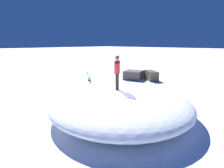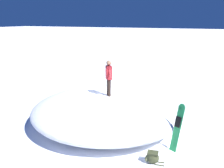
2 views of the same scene
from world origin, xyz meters
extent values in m
plane|color=white|center=(0.00, 0.00, 0.00)|extent=(240.00, 240.00, 0.00)
ellipsoid|color=white|center=(-0.28, -0.23, 0.64)|extent=(9.06, 9.13, 1.28)
cylinder|color=black|center=(-0.25, -0.38, 1.67)|extent=(0.14, 0.14, 0.76)
cylinder|color=black|center=(-0.09, -0.26, 1.67)|extent=(0.14, 0.14, 0.76)
cube|color=maroon|center=(-0.17, -0.32, 2.33)|extent=(0.47, 0.43, 0.57)
sphere|color=#936B4C|center=(-0.17, -0.32, 2.75)|extent=(0.21, 0.21, 0.21)
cylinder|color=maroon|center=(-0.41, -0.50, 2.38)|extent=(0.35, 0.28, 0.47)
cylinder|color=maroon|center=(0.07, -0.15, 2.38)|extent=(0.35, 0.28, 0.47)
cube|color=#1E8C47|center=(-1.32, -3.58, 0.78)|extent=(0.48, 0.42, 1.57)
cylinder|color=#1E8C47|center=(-1.14, -3.66, 1.56)|extent=(0.19, 0.28, 0.27)
cube|color=black|center=(-1.31, -3.58, 1.06)|extent=(0.19, 0.25, 0.38)
cube|color=black|center=(-1.22, -3.62, 1.06)|extent=(0.17, 0.21, 0.12)
cube|color=black|center=(-1.34, -3.56, 0.50)|extent=(0.17, 0.21, 0.12)
ellipsoid|color=#383D23|center=(-2.55, -3.07, 0.21)|extent=(0.39, 0.48, 0.41)
ellipsoid|color=#4B5131|center=(-2.59, -2.88, 0.15)|extent=(0.26, 0.16, 0.20)
cube|color=#383D23|center=(-2.55, -3.07, 0.38)|extent=(0.33, 0.40, 0.06)
cylinder|color=#383D23|center=(-2.59, -3.31, 0.01)|extent=(0.09, 0.30, 0.04)
cylinder|color=#383D23|center=(-2.42, -3.28, 0.01)|extent=(0.09, 0.30, 0.04)
camera|label=1|loc=(5.67, 4.77, 3.39)|focal=27.82mm
camera|label=2|loc=(-9.64, -4.95, 4.57)|focal=39.84mm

